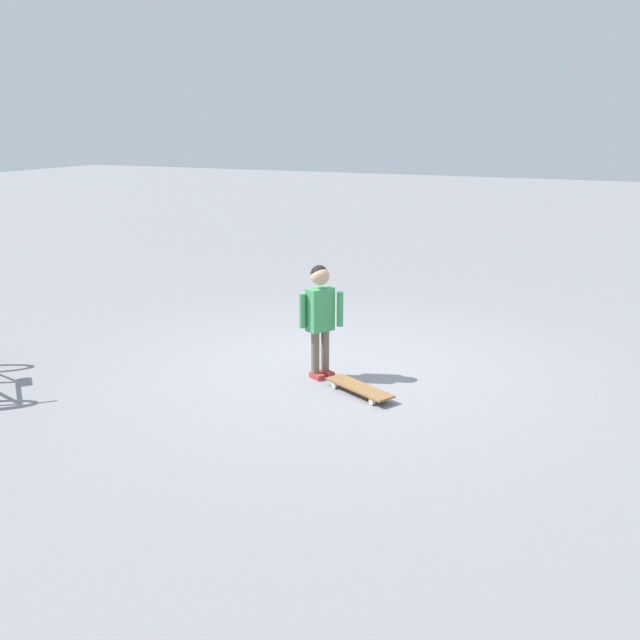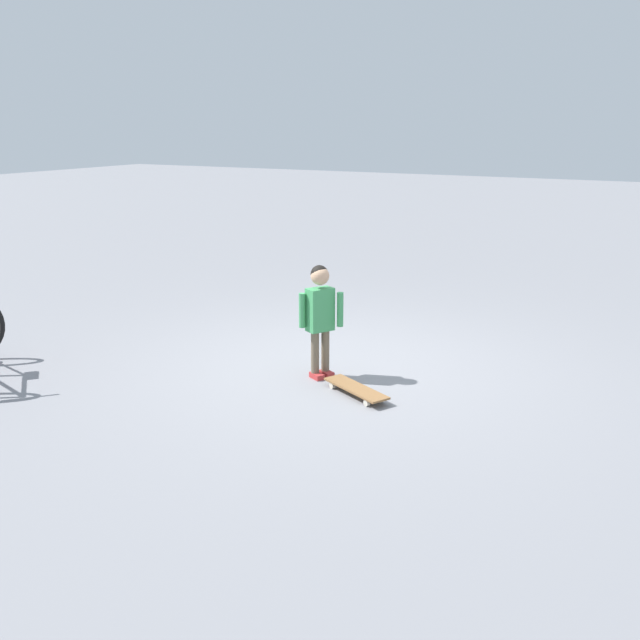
% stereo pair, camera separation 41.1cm
% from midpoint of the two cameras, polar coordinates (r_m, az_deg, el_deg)
% --- Properties ---
extents(ground_plane, '(50.00, 50.00, 0.00)m').
position_cam_midpoint_polar(ground_plane, '(7.09, 3.24, -3.66)').
color(ground_plane, gray).
extents(child_person, '(0.28, 0.35, 1.06)m').
position_cam_midpoint_polar(child_person, '(6.61, 1.79, 0.87)').
color(child_person, brown).
rests_on(child_person, ground).
extents(skateboard, '(0.50, 0.72, 0.07)m').
position_cam_midpoint_polar(skateboard, '(6.35, 4.71, -5.45)').
color(skateboard, olive).
rests_on(skateboard, ground).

